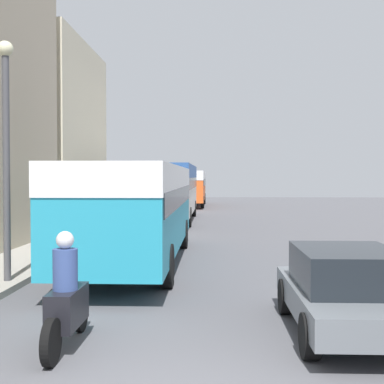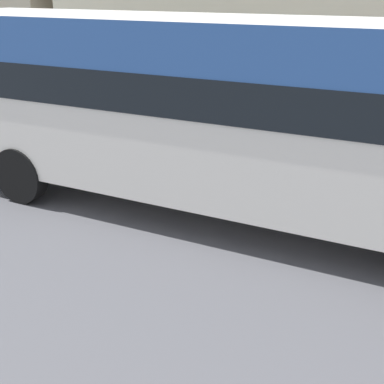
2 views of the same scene
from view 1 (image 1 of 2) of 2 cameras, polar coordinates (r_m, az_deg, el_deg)
building_far_terrace at (r=29.47m, az=-17.07°, el=5.85°), size 6.36×9.53×9.42m
bus_lead at (r=15.50m, az=-5.86°, el=-0.85°), size 2.57×10.90×2.82m
bus_following at (r=30.20m, az=-2.18°, el=0.76°), size 2.51×11.49×3.17m
bus_third_in_line at (r=45.78m, az=-0.20°, el=0.92°), size 2.53×11.09×2.98m
motorcycle_behind_lead at (r=8.20m, az=-13.23°, el=-11.31°), size 0.39×2.24×1.73m
car_crossing at (r=9.02m, az=16.22°, el=-9.92°), size 1.84×3.93×1.37m
pedestrian_near_curb at (r=19.56m, az=-13.84°, el=-2.80°), size 0.36×0.36×1.69m
pedestrian_walking_away at (r=37.46m, az=-7.23°, el=-0.74°), size 0.32×0.32×1.58m
lamp_post at (r=12.85m, az=-19.21°, el=5.53°), size 0.36×0.36×5.43m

